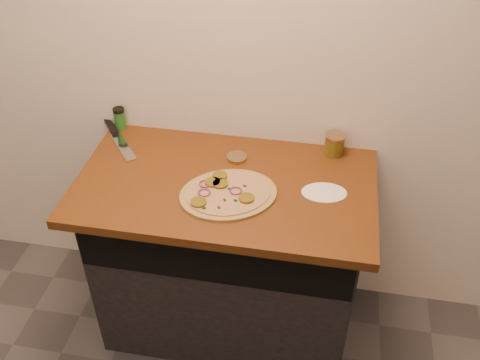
% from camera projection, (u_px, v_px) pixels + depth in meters
% --- Properties ---
extents(cabinet, '(1.10, 0.60, 0.86)m').
position_uv_depth(cabinet, '(228.00, 257.00, 2.45)').
color(cabinet, black).
rests_on(cabinet, ground).
extents(countertop, '(1.20, 0.70, 0.04)m').
position_uv_depth(countertop, '(226.00, 185.00, 2.15)').
color(countertop, '#632F12').
rests_on(countertop, cabinet).
extents(pizza, '(0.49, 0.49, 0.03)m').
position_uv_depth(pizza, '(227.00, 193.00, 2.07)').
color(pizza, tan).
rests_on(pizza, countertop).
extents(chefs_knife, '(0.25, 0.29, 0.02)m').
position_uv_depth(chefs_knife, '(117.00, 136.00, 2.39)').
color(chefs_knife, '#B7BAC1').
rests_on(chefs_knife, countertop).
extents(mason_jar_lid, '(0.11, 0.11, 0.02)m').
position_uv_depth(mason_jar_lid, '(237.00, 158.00, 2.25)').
color(mason_jar_lid, tan).
rests_on(mason_jar_lid, countertop).
extents(salsa_jar, '(0.09, 0.09, 0.09)m').
position_uv_depth(salsa_jar, '(334.00, 144.00, 2.26)').
color(salsa_jar, maroon).
rests_on(salsa_jar, countertop).
extents(spice_shaker, '(0.05, 0.05, 0.10)m').
position_uv_depth(spice_shaker, '(120.00, 118.00, 2.42)').
color(spice_shaker, '#216A22').
rests_on(spice_shaker, countertop).
extents(flour_spill, '(0.20, 0.20, 0.00)m').
position_uv_depth(flour_spill, '(324.00, 192.00, 2.08)').
color(flour_spill, white).
rests_on(flour_spill, countertop).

